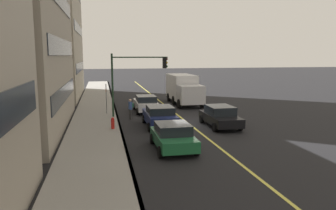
# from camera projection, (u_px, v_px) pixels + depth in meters

# --- Properties ---
(ground) EXTENTS (200.00, 200.00, 0.00)m
(ground) POSITION_uv_depth(u_px,v_px,m) (190.00, 124.00, 24.14)
(ground) COLOR black
(sidewalk_slab) EXTENTS (80.00, 3.63, 0.15)m
(sidewalk_slab) POSITION_uv_depth(u_px,v_px,m) (95.00, 128.00, 22.75)
(sidewalk_slab) COLOR gray
(sidewalk_slab) RESTS_ON ground
(curb_edge) EXTENTS (80.00, 0.16, 0.15)m
(curb_edge) POSITION_uv_depth(u_px,v_px,m) (120.00, 126.00, 23.10)
(curb_edge) COLOR slate
(curb_edge) RESTS_ON ground
(lane_stripe_center) EXTENTS (80.00, 0.16, 0.01)m
(lane_stripe_center) POSITION_uv_depth(u_px,v_px,m) (190.00, 124.00, 24.14)
(lane_stripe_center) COLOR #D8CC4C
(lane_stripe_center) RESTS_ON ground
(car_black) EXTENTS (4.44, 2.04, 1.51)m
(car_black) POSITION_uv_depth(u_px,v_px,m) (220.00, 116.00, 23.30)
(car_black) COLOR black
(car_black) RESTS_ON ground
(car_green) EXTENTS (4.03, 2.11, 1.43)m
(car_green) POSITION_uv_depth(u_px,v_px,m) (173.00, 136.00, 17.68)
(car_green) COLOR #1E6038
(car_green) RESTS_ON ground
(car_white) EXTENTS (4.45, 1.99, 1.50)m
(car_white) POSITION_uv_depth(u_px,v_px,m) (146.00, 103.00, 29.43)
(car_white) COLOR silver
(car_white) RESTS_ON ground
(car_navy) EXTENTS (4.39, 2.10, 1.52)m
(car_navy) POSITION_uv_depth(u_px,v_px,m) (160.00, 116.00, 23.31)
(car_navy) COLOR navy
(car_navy) RESTS_ON ground
(truck_white) EXTENTS (7.39, 2.54, 3.03)m
(truck_white) POSITION_uv_depth(u_px,v_px,m) (183.00, 89.00, 34.17)
(truck_white) COLOR silver
(truck_white) RESTS_ON ground
(pedestrian_with_backpack) EXTENTS (0.42, 0.40, 1.64)m
(pedestrian_with_backpack) POSITION_uv_depth(u_px,v_px,m) (131.00, 108.00, 25.96)
(pedestrian_with_backpack) COLOR #383838
(pedestrian_with_backpack) RESTS_ON ground
(traffic_light_mast) EXTENTS (0.28, 4.64, 5.24)m
(traffic_light_mast) POSITION_uv_depth(u_px,v_px,m) (135.00, 73.00, 26.32)
(traffic_light_mast) COLOR #1E3823
(traffic_light_mast) RESTS_ON ground
(street_sign_post) EXTENTS (0.60, 0.08, 2.68)m
(street_sign_post) POSITION_uv_depth(u_px,v_px,m) (106.00, 97.00, 27.68)
(street_sign_post) COLOR slate
(street_sign_post) RESTS_ON ground
(fire_hydrant) EXTENTS (0.24, 0.24, 0.94)m
(fire_hydrant) POSITION_uv_depth(u_px,v_px,m) (113.00, 124.00, 22.03)
(fire_hydrant) COLOR red
(fire_hydrant) RESTS_ON ground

